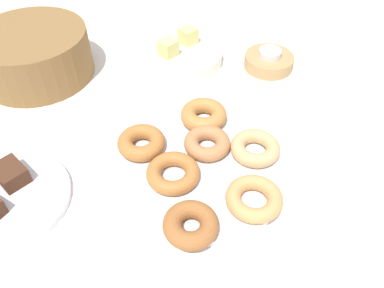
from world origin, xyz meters
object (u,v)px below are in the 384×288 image
donut_4 (207,143)px  donut_0 (141,143)px  donut_1 (254,198)px  melon_chunk_left (168,48)px  donut_6 (191,225)px  donut_5 (204,115)px  donut_3 (255,148)px  candle_holder (269,61)px  melon_chunk_right (188,36)px  brownie_far (11,174)px  fruit_bowl (181,56)px  basket (34,54)px  donut_plate (203,168)px  donut_2 (173,173)px  tealight (270,53)px  cake_plate (5,199)px

donut_4 → donut_0: bearing=141.3°
donut_0 → donut_1: (0.07, -0.21, -0.00)m
melon_chunk_left → donut_6: bearing=-121.6°
donut_1 → donut_5: size_ratio=1.02×
donut_0 → donut_3: bearing=-41.7°
donut_4 → candle_holder: size_ratio=0.74×
melon_chunk_right → candle_holder: bearing=-53.9°
donut_5 → candle_holder: 0.26m
donut_3 → donut_6: 0.20m
donut_4 → brownie_far: (-0.30, 0.15, -0.00)m
fruit_bowl → melon_chunk_left: size_ratio=5.44×
donut_4 → brownie_far: bearing=154.0°
donut_3 → donut_4: bearing=134.2°
donut_4 → basket: 0.45m
donut_plate → donut_3: 0.10m
donut_6 → melon_chunk_left: (0.24, 0.39, 0.02)m
donut_0 → melon_chunk_left: size_ratio=2.39×
donut_plate → donut_0: (-0.06, 0.10, 0.02)m
donut_2 → basket: (-0.05, 0.45, 0.03)m
donut_2 → donut_plate: bearing=-9.9°
melon_chunk_right → tealight: bearing=-53.9°
fruit_bowl → melon_chunk_left: melon_chunk_left is taller
donut_2 → donut_6: donut_6 is taller
candle_holder → fruit_bowl: (-0.15, 0.14, 0.00)m
donut_3 → candle_holder: size_ratio=0.78×
donut_3 → cake_plate: (-0.39, 0.18, -0.02)m
donut_plate → basket: (-0.11, 0.46, 0.04)m
donut_0 → melon_chunk_right: 0.34m
donut_5 → fruit_bowl: 0.23m
donut_1 → melon_chunk_left: bearing=72.5°
donut_3 → melon_chunk_left: (0.05, 0.33, 0.02)m
donut_plate → fruit_bowl: (0.18, 0.30, 0.01)m
donut_5 → tealight: 0.26m
tealight → melon_chunk_right: (-0.11, 0.16, 0.01)m
cake_plate → tealight: 0.62m
donut_1 → brownie_far: (-0.28, 0.29, 0.00)m
donut_plate → donut_6: (-0.10, -0.09, 0.02)m
brownie_far → fruit_bowl: 0.46m
melon_chunk_right → donut_plate: bearing=-124.0°
donut_3 → cake_plate: bearing=154.8°
donut_3 → brownie_far: (-0.36, 0.21, -0.00)m
donut_1 → donut_4: bearing=81.9°
candle_holder → tealight: bearing=0.0°
fruit_bowl → basket: bearing=150.5°
donut_1 → brownie_far: 0.40m
donut_3 → tealight: size_ratio=1.72×
donut_5 → donut_1: bearing=-107.3°
donut_0 → donut_plate: bearing=-59.7°
donut_5 → candle_holder: bearing=14.6°
donut_2 → donut_4: bearing=11.5°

